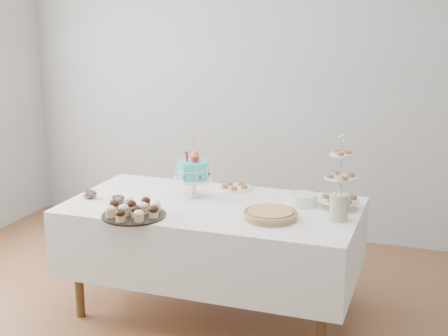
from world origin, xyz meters
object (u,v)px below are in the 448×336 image
(plate_stack, at_px, (303,199))
(table, at_px, (213,237))
(tiered_stand, at_px, (340,178))
(birthday_cake, at_px, (193,180))
(jam_bowl_a, at_px, (118,200))
(pie, at_px, (270,214))
(cupcake_tray, at_px, (134,210))
(utensil_pitcher, at_px, (339,206))
(jam_bowl_b, at_px, (90,194))
(pastry_plate, at_px, (235,187))

(plate_stack, bearing_deg, table, -161.67)
(tiered_stand, height_order, plate_stack, tiered_stand)
(birthday_cake, distance_m, jam_bowl_a, 0.53)
(pie, relative_size, plate_stack, 1.77)
(cupcake_tray, xyz_separation_m, plate_stack, (0.94, 0.59, -0.01))
(jam_bowl_a, relative_size, utensil_pitcher, 0.42)
(tiered_stand, bearing_deg, jam_bowl_b, -168.30)
(birthday_cake, relative_size, utensil_pitcher, 1.65)
(jam_bowl_a, distance_m, jam_bowl_b, 0.25)
(birthday_cake, bearing_deg, pastry_plate, 61.66)
(birthday_cake, distance_m, pie, 0.71)
(pastry_plate, relative_size, utensil_pitcher, 0.99)
(pie, bearing_deg, jam_bowl_b, 179.34)
(jam_bowl_b, relative_size, utensil_pitcher, 0.39)
(cupcake_tray, bearing_deg, table, 46.73)
(utensil_pitcher, bearing_deg, birthday_cake, 164.67)
(plate_stack, bearing_deg, pastry_plate, 158.76)
(jam_bowl_a, height_order, jam_bowl_b, jam_bowl_a)
(table, xyz_separation_m, birthday_cake, (-0.19, 0.13, 0.34))
(table, xyz_separation_m, pastry_plate, (0.02, 0.40, 0.24))
(pastry_plate, xyz_separation_m, utensil_pitcher, (0.82, -0.45, 0.07))
(table, xyz_separation_m, plate_stack, (0.57, 0.19, 0.26))
(pie, relative_size, pastry_plate, 1.36)
(cupcake_tray, bearing_deg, jam_bowl_a, 138.55)
(jam_bowl_a, bearing_deg, jam_bowl_b, 167.16)
(table, relative_size, plate_stack, 9.96)
(plate_stack, relative_size, jam_bowl_a, 1.79)
(birthday_cake, bearing_deg, jam_bowl_a, -129.34)
(cupcake_tray, height_order, utensil_pitcher, utensil_pitcher)
(tiered_stand, bearing_deg, pie, -135.68)
(birthday_cake, relative_size, pastry_plate, 1.68)
(birthday_cake, bearing_deg, jam_bowl_b, -145.88)
(pastry_plate, distance_m, jam_bowl_a, 0.86)
(pie, relative_size, jam_bowl_b, 3.48)
(cupcake_tray, relative_size, utensil_pitcher, 1.57)
(jam_bowl_a, bearing_deg, pastry_plate, 44.37)
(jam_bowl_b, bearing_deg, plate_stack, 13.41)
(cupcake_tray, xyz_separation_m, jam_bowl_a, (-0.22, 0.19, -0.01))
(jam_bowl_b, bearing_deg, pastry_plate, 32.41)
(pastry_plate, xyz_separation_m, jam_bowl_b, (-0.86, -0.55, 0.01))
(plate_stack, xyz_separation_m, jam_bowl_a, (-1.16, -0.39, -0.01))
(pie, bearing_deg, jam_bowl_a, -177.72)
(utensil_pitcher, bearing_deg, plate_stack, 133.81)
(jam_bowl_b, height_order, utensil_pitcher, utensil_pitcher)
(tiered_stand, height_order, pastry_plate, tiered_stand)
(cupcake_tray, bearing_deg, utensil_pitcher, 16.12)
(pie, height_order, utensil_pitcher, utensil_pitcher)
(jam_bowl_b, bearing_deg, pie, -0.66)
(cupcake_tray, height_order, jam_bowl_a, cupcake_tray)
(jam_bowl_a, bearing_deg, plate_stack, 18.63)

